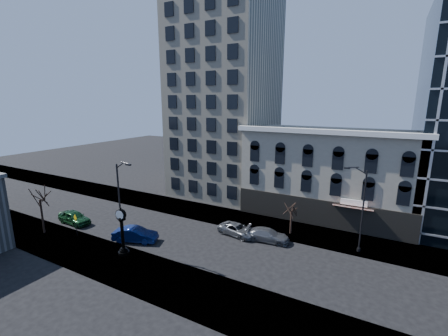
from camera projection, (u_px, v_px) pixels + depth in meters
The scene contains 15 objects.
ground at pixel (193, 240), 34.92m from camera, with size 160.00×160.00×0.00m, color black.
sidewalk_far at pixel (225, 216), 41.76m from camera, with size 160.00×6.00×0.12m, color gray.
sidewalk_near at pixel (144, 273), 28.06m from camera, with size 160.00×6.00×0.12m, color gray.
cream_tower at pixel (224, 79), 49.72m from camera, with size 15.90×15.40×42.50m.
victorian_row at pixel (328, 173), 41.58m from camera, with size 22.60×11.19×12.50m.
street_clock at pixel (122, 233), 30.87m from camera, with size 1.17×1.17×5.16m.
street_lamp_near at pixel (122, 184), 29.94m from camera, with size 2.61×0.60×10.09m.
street_lamp_far at pixel (358, 187), 30.53m from camera, with size 2.38×0.89×9.40m.
bare_tree_near at pixel (39, 192), 35.37m from camera, with size 3.96×3.96×6.79m.
bare_tree_far at pixel (292, 206), 35.57m from camera, with size 2.70×2.70×4.64m.
warning_sign at pixel (76, 221), 35.19m from camera, with size 0.87×0.27×2.73m.
car_near_a at pixel (74, 217), 39.34m from camera, with size 2.00×4.98×1.70m, color #143F1E.
car_near_b at pixel (135, 234), 34.33m from camera, with size 1.77×5.07×1.67m, color #0C194C.
car_far_a at pixel (237, 230), 35.98m from camera, with size 2.27×4.92×1.37m, color #595B60.
car_far_b at pixel (268, 235), 34.43m from camera, with size 2.05×5.04×1.46m, color #595B60.
Camera 1 is at (18.72, -26.51, 15.80)m, focal length 24.00 mm.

